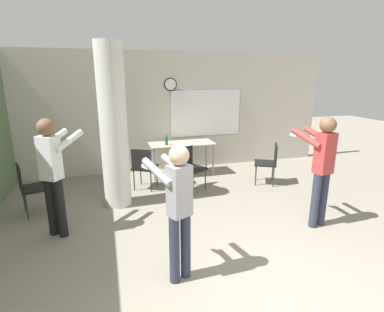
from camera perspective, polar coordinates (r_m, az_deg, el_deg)
name	(u,v)px	position (r m, az deg, el deg)	size (l,w,h in m)	color
wall_back	(171,112)	(7.28, -4.06, 8.35)	(8.00, 0.15, 2.80)	beige
support_pillar	(114,128)	(5.27, -14.71, 5.23)	(0.46, 0.46, 2.80)	silver
folding_table	(182,146)	(6.86, -1.95, 2.00)	(1.48, 0.63, 0.76)	beige
bottle_on_table	(166,141)	(6.64, -4.91, 2.92)	(0.06, 0.06, 0.26)	#1E6B2D
waste_bin	(178,176)	(6.41, -2.61, -3.76)	(0.29, 0.29, 0.37)	gray
chair_table_left	(144,165)	(6.08, -9.16, -1.79)	(0.60, 0.60, 0.87)	black
chair_by_left_wall	(30,185)	(5.62, -28.46, -4.92)	(0.56, 0.56, 0.87)	black
chair_mid_room	(269,161)	(6.54, 14.41, -0.86)	(0.59, 0.59, 0.87)	black
chair_table_front	(190,165)	(6.01, -0.35, -1.77)	(0.60, 0.60, 0.87)	black
person_watching_back	(53,169)	(4.58, -25.02, -2.23)	(0.61, 0.68, 1.71)	black
person_playing_front	(178,203)	(3.27, -2.67, -8.96)	(0.51, 0.64, 1.58)	#2D3347
person_playing_side	(322,163)	(4.84, 23.49, -1.31)	(0.47, 0.66, 1.70)	#2D3347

